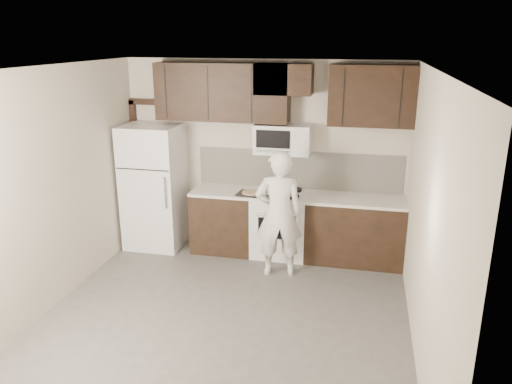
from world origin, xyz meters
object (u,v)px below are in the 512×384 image
(stove, at_px, (280,223))
(person, at_px, (279,214))
(refrigerator, at_px, (154,187))
(microwave, at_px, (283,139))

(stove, distance_m, person, 0.74)
(stove, height_order, person, person)
(stove, xyz_separation_m, refrigerator, (-1.85, -0.05, 0.44))
(microwave, height_order, person, microwave)
(refrigerator, bearing_deg, person, -16.71)
(refrigerator, relative_size, person, 1.08)
(microwave, height_order, refrigerator, microwave)
(refrigerator, bearing_deg, stove, 1.51)
(stove, relative_size, refrigerator, 0.52)
(microwave, relative_size, refrigerator, 0.42)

